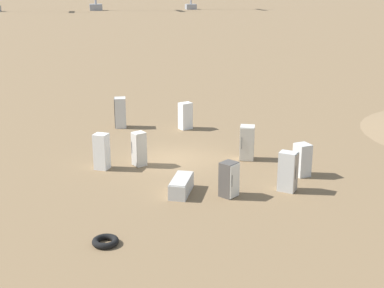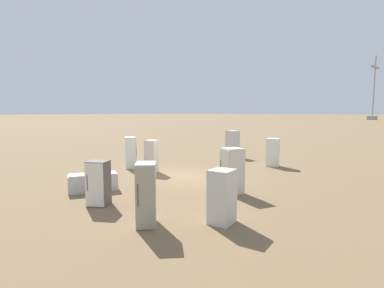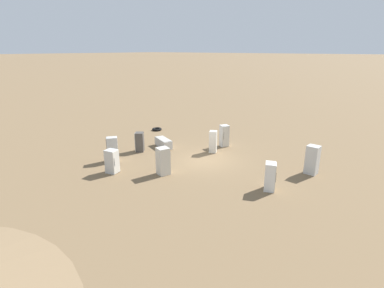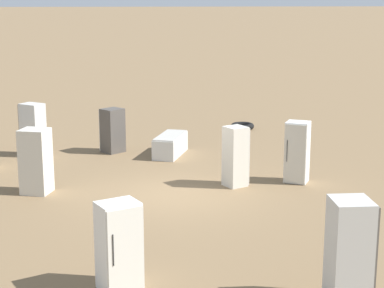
# 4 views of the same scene
# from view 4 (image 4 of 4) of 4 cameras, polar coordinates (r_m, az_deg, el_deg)

# --- Properties ---
(ground_plane) EXTENTS (1000.00, 1000.00, 0.00)m
(ground_plane) POSITION_cam_4_polar(r_m,az_deg,el_deg) (17.83, -1.61, -4.50)
(ground_plane) COLOR brown
(discarded_fridge_0) EXTENTS (0.84, 0.90, 1.68)m
(discarded_fridge_0) POSITION_cam_4_polar(r_m,az_deg,el_deg) (12.02, -6.49, -9.01)
(discarded_fridge_0) COLOR white
(discarded_fridge_0) RESTS_ON ground_plane
(discarded_fridge_1) EXTENTS (0.95, 0.93, 1.81)m
(discarded_fridge_1) POSITION_cam_4_polar(r_m,az_deg,el_deg) (18.27, -13.70, -1.49)
(discarded_fridge_1) COLOR beige
(discarded_fridge_1) RESTS_ON ground_plane
(discarded_fridge_2) EXTENTS (0.91, 0.95, 1.81)m
(discarded_fridge_2) POSITION_cam_4_polar(r_m,az_deg,el_deg) (22.73, -13.98, 1.25)
(discarded_fridge_2) COLOR silver
(discarded_fridge_2) RESTS_ON ground_plane
(discarded_fridge_3) EXTENTS (0.80, 0.77, 1.92)m
(discarded_fridge_3) POSITION_cam_4_polar(r_m,az_deg,el_deg) (11.70, 13.87, -9.32)
(discarded_fridge_3) COLOR silver
(discarded_fridge_3) RESTS_ON ground_plane
(discarded_fridge_5) EXTENTS (0.92, 0.93, 1.56)m
(discarded_fridge_5) POSITION_cam_4_polar(r_m,az_deg,el_deg) (22.74, -7.10, 1.21)
(discarded_fridge_5) COLOR #4C4742
(discarded_fridge_5) RESTS_ON ground_plane
(discarded_fridge_6) EXTENTS (2.08, 1.44, 0.72)m
(discarded_fridge_6) POSITION_cam_4_polar(r_m,az_deg,el_deg) (22.23, -1.94, -0.08)
(discarded_fridge_6) COLOR silver
(discarded_fridge_6) RESTS_ON ground_plane
(discarded_fridge_7) EXTENTS (0.86, 0.87, 1.81)m
(discarded_fridge_7) POSITION_cam_4_polar(r_m,az_deg,el_deg) (19.05, 9.32, -0.72)
(discarded_fridge_7) COLOR white
(discarded_fridge_7) RESTS_ON ground_plane
(discarded_fridge_8) EXTENTS (0.75, 0.77, 1.75)m
(discarded_fridge_8) POSITION_cam_4_polar(r_m,az_deg,el_deg) (18.46, 3.91, -1.11)
(discarded_fridge_8) COLOR beige
(discarded_fridge_8) RESTS_ON ground_plane
(scrap_tire) EXTENTS (0.97, 0.97, 0.23)m
(scrap_tire) POSITION_cam_4_polar(r_m,az_deg,el_deg) (26.88, 4.51, 1.61)
(scrap_tire) COLOR black
(scrap_tire) RESTS_ON ground_plane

